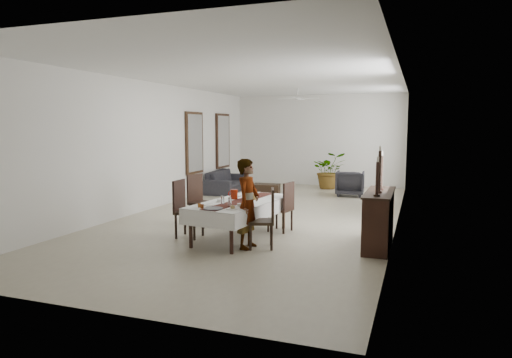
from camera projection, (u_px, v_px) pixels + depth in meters
name	position (u px, v px, depth m)	size (l,w,h in m)	color
floor	(264.00, 215.00, 10.79)	(6.00, 12.00, 0.00)	#AFA78B
ceiling	(265.00, 78.00, 10.42)	(6.00, 12.00, 0.02)	white
wall_back	(318.00, 140.00, 16.22)	(6.00, 0.02, 3.20)	silver
wall_front	(90.00, 171.00, 4.99)	(6.00, 0.02, 3.20)	silver
wall_left	(153.00, 146.00, 11.61)	(0.02, 12.00, 3.20)	silver
wall_right	(399.00, 150.00, 9.60)	(0.02, 12.00, 3.20)	silver
dining_table_top	(241.00, 203.00, 8.54)	(0.92, 2.21, 0.05)	black
table_leg_fl	(191.00, 230.00, 7.84)	(0.06, 0.06, 0.65)	black
table_leg_fr	(231.00, 235.00, 7.47)	(0.06, 0.06, 0.65)	black
table_leg_bl	(249.00, 210.00, 9.70)	(0.06, 0.06, 0.65)	black
table_leg_br	(284.00, 213.00, 9.33)	(0.06, 0.06, 0.65)	black
tablecloth_top	(241.00, 201.00, 8.54)	(1.09, 2.38, 0.01)	silver
tablecloth_drape_left	(217.00, 206.00, 8.80)	(0.01, 2.38, 0.28)	white
tablecloth_drape_right	(267.00, 211.00, 8.31)	(0.01, 2.38, 0.28)	white
tablecloth_drape_near	(206.00, 219.00, 7.51)	(1.09, 0.01, 0.28)	white
tablecloth_drape_far	(269.00, 199.00, 9.60)	(1.09, 0.01, 0.28)	silver
table_runner	(241.00, 201.00, 8.54)	(0.32, 2.31, 0.00)	#501F17
red_pitcher	(234.00, 194.00, 8.76)	(0.14, 0.14, 0.18)	maroon
pitcher_handle	(231.00, 194.00, 8.79)	(0.11, 0.11, 0.02)	maroon
wine_glass_near	(230.00, 202.00, 7.95)	(0.06, 0.06, 0.16)	silver
wine_glass_mid	(223.00, 200.00, 8.13)	(0.06, 0.06, 0.16)	white
wine_glass_far	(244.00, 197.00, 8.55)	(0.06, 0.06, 0.16)	silver
teacup_right	(239.00, 205.00, 7.92)	(0.08, 0.08, 0.06)	white
saucer_right	(239.00, 206.00, 7.93)	(0.14, 0.14, 0.01)	white
teacup_left	(219.00, 201.00, 8.38)	(0.08, 0.08, 0.06)	silver
saucer_left	(219.00, 202.00, 8.38)	(0.14, 0.14, 0.01)	silver
plate_near_right	(233.00, 209.00, 7.67)	(0.22, 0.22, 0.01)	white
bread_near_right	(233.00, 207.00, 7.67)	(0.08, 0.08, 0.08)	tan
plate_near_left	(208.00, 205.00, 8.06)	(0.22, 0.22, 0.01)	white
plate_far_left	(241.00, 196.00, 9.12)	(0.22, 0.22, 0.01)	white
serving_tray	(213.00, 209.00, 7.69)	(0.33, 0.33, 0.02)	#414246
jam_jar_a	(202.00, 206.00, 7.75)	(0.06, 0.06, 0.07)	brown
jam_jar_b	(199.00, 205.00, 7.84)	(0.06, 0.06, 0.07)	#8F4C14
fruit_basket	(249.00, 197.00, 8.72)	(0.28, 0.28, 0.09)	brown
fruit_red	(251.00, 193.00, 8.71)	(0.08, 0.08, 0.08)	#A32B10
fruit_green	(248.00, 193.00, 8.75)	(0.07, 0.07, 0.07)	#467A24
fruit_yellow	(248.00, 194.00, 8.67)	(0.08, 0.08, 0.08)	gold
chair_right_near_seat	(261.00, 222.00, 7.85)	(0.44, 0.44, 0.05)	black
chair_right_near_leg_fl	(272.00, 238.00, 7.70)	(0.04, 0.04, 0.43)	black
chair_right_near_leg_fr	(271.00, 233.00, 8.05)	(0.04, 0.04, 0.43)	black
chair_right_near_leg_bl	(250.00, 238.00, 7.70)	(0.04, 0.04, 0.43)	black
chair_right_near_leg_br	(251.00, 233.00, 8.06)	(0.04, 0.04, 0.43)	black
chair_right_near_back	(273.00, 205.00, 7.81)	(0.44, 0.04, 0.56)	black
chair_right_far_seat	(280.00, 209.00, 9.10)	(0.42, 0.42, 0.05)	black
chair_right_far_leg_fl	(284.00, 223.00, 8.89)	(0.04, 0.04, 0.42)	black
chair_right_far_leg_fr	(292.00, 220.00, 9.18)	(0.04, 0.04, 0.42)	black
chair_right_far_leg_bl	(268.00, 221.00, 9.07)	(0.04, 0.04, 0.42)	black
chair_right_far_leg_br	(277.00, 219.00, 9.36)	(0.04, 0.04, 0.42)	black
chair_right_far_back	(289.00, 196.00, 8.96)	(0.42, 0.04, 0.54)	black
chair_left_near_seat	(189.00, 212.00, 8.59)	(0.46, 0.46, 0.05)	black
chair_left_near_leg_fl	(185.00, 223.00, 8.86)	(0.05, 0.05, 0.45)	black
chair_left_near_leg_fr	(176.00, 227.00, 8.50)	(0.05, 0.05, 0.45)	black
chair_left_near_leg_bl	(203.00, 224.00, 8.74)	(0.05, 0.05, 0.45)	black
chair_left_near_leg_br	(194.00, 228.00, 8.39)	(0.05, 0.05, 0.45)	black
chair_left_near_back	(179.00, 195.00, 8.62)	(0.46, 0.04, 0.58)	black
chair_left_far_seat	(202.00, 203.00, 9.60)	(0.46, 0.46, 0.05)	black
chair_left_far_leg_fl	(202.00, 213.00, 9.89)	(0.05, 0.05, 0.45)	black
chair_left_far_leg_fr	(190.00, 216.00, 9.58)	(0.05, 0.05, 0.45)	black
chair_left_far_leg_bl	(215.00, 215.00, 9.67)	(0.05, 0.05, 0.45)	black
chair_left_far_leg_br	(203.00, 218.00, 9.37)	(0.05, 0.05, 0.45)	black
chair_left_far_back	(195.00, 188.00, 9.68)	(0.46, 0.04, 0.58)	black
woman	(248.00, 204.00, 7.80)	(0.56, 0.37, 1.54)	gray
sideboard_body	(379.00, 220.00, 7.92)	(0.42, 1.57, 0.94)	black
sideboard_top	(380.00, 192.00, 7.87)	(0.46, 1.63, 0.03)	black
candlestick_near_base	(377.00, 195.00, 7.33)	(0.10, 0.10, 0.03)	black
candlestick_near_shaft	(377.00, 178.00, 7.29)	(0.05, 0.05, 0.52)	black
candlestick_near_candle	(378.00, 159.00, 7.26)	(0.04, 0.04, 0.08)	beige
candlestick_mid_base	(379.00, 192.00, 7.72)	(0.10, 0.10, 0.03)	black
candlestick_mid_shaft	(380.00, 171.00, 7.68)	(0.05, 0.05, 0.68)	black
candlestick_mid_candle	(380.00, 148.00, 7.63)	(0.04, 0.04, 0.08)	silver
candlestick_far_base	(381.00, 189.00, 8.11)	(0.10, 0.10, 0.03)	black
candlestick_far_shaft	(381.00, 172.00, 8.07)	(0.05, 0.05, 0.57)	black
candlestick_far_candle	(382.00, 153.00, 8.04)	(0.04, 0.04, 0.08)	beige
sofa	(227.00, 181.00, 14.78)	(2.29, 0.90, 0.67)	#262429
armchair	(350.00, 183.00, 13.77)	(0.81, 0.84, 0.76)	#252328
coffee_table	(266.00, 190.00, 13.83)	(0.80, 0.53, 0.35)	black
potted_plant	(329.00, 170.00, 15.38)	(1.11, 0.96, 1.23)	#335E25
mirror_frame_near	(194.00, 143.00, 13.66)	(0.06, 1.05, 1.85)	black
mirror_glass_near	(195.00, 143.00, 13.64)	(0.01, 0.90, 1.70)	silver
mirror_frame_far	(223.00, 141.00, 15.62)	(0.06, 1.05, 1.85)	black
mirror_glass_far	(224.00, 141.00, 15.61)	(0.01, 0.90, 1.70)	white
fan_rod	(298.00, 92.00, 13.24)	(0.04, 0.04, 0.20)	silver
fan_hub	(297.00, 99.00, 13.27)	(0.16, 0.16, 0.08)	silver
fan_blade_n	(300.00, 99.00, 13.59)	(0.10, 0.55, 0.01)	silver
fan_blade_s	(294.00, 98.00, 12.94)	(0.10, 0.55, 0.01)	silver
fan_blade_e	(309.00, 98.00, 13.15)	(0.55, 0.10, 0.01)	white
fan_blade_w	(286.00, 99.00, 13.38)	(0.55, 0.10, 0.01)	white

